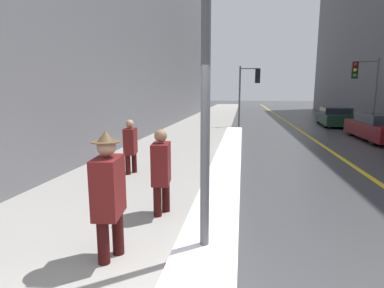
% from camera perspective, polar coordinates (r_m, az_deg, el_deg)
% --- Properties ---
extents(sidewalk_slab, '(4.00, 80.00, 0.01)m').
position_cam_1_polar(sidewalk_slab, '(17.75, 0.80, 2.77)').
color(sidewalk_slab, gray).
rests_on(sidewalk_slab, ground).
extents(road_centre_stripe, '(0.16, 80.00, 0.00)m').
position_cam_1_polar(road_centre_stripe, '(17.86, 20.20, 2.20)').
color(road_centre_stripe, gold).
rests_on(road_centre_stripe, ground).
extents(snow_bank_curb, '(0.84, 16.70, 0.16)m').
position_cam_1_polar(snow_bank_curb, '(9.50, 6.75, -2.99)').
color(snow_bank_curb, white).
rests_on(snow_bank_curb, ground).
extents(lamp_post, '(0.28, 0.28, 4.20)m').
position_cam_1_polar(lamp_post, '(3.76, 2.64, 15.73)').
color(lamp_post, '#515156').
rests_on(lamp_post, ground).
extents(traffic_light_near, '(1.31, 0.36, 3.81)m').
position_cam_1_polar(traffic_light_near, '(19.70, 11.10, 11.30)').
color(traffic_light_near, '#515156').
rests_on(traffic_light_near, ground).
extents(traffic_light_far, '(1.31, 0.33, 3.97)m').
position_cam_1_polar(traffic_light_far, '(19.01, 29.78, 10.63)').
color(traffic_light_far, '#515156').
rests_on(traffic_light_far, ground).
extents(pedestrian_in_fedora, '(0.37, 0.56, 1.71)m').
position_cam_1_polar(pedestrian_in_fedora, '(3.99, -15.61, -8.63)').
color(pedestrian_in_fedora, '#340C0C').
rests_on(pedestrian_in_fedora, ground).
extents(pedestrian_nearside, '(0.35, 0.53, 1.54)m').
position_cam_1_polar(pedestrian_nearside, '(5.31, -5.89, -4.59)').
color(pedestrian_nearside, '#340C0C').
rests_on(pedestrian_nearside, ground).
extents(pedestrian_trailing, '(0.34, 0.51, 1.47)m').
position_cam_1_polar(pedestrian_trailing, '(8.13, -11.64, -0.03)').
color(pedestrian_trailing, '#340C0C').
rests_on(pedestrian_trailing, ground).
extents(parked_car_maroon, '(1.92, 4.57, 1.21)m').
position_cam_1_polar(parked_car_maroon, '(16.10, 32.40, 2.62)').
color(parked_car_maroon, '#600F14').
rests_on(parked_car_maroon, ground).
extents(parked_car_dark_green, '(2.10, 4.69, 1.22)m').
position_cam_1_polar(parked_car_dark_green, '(21.95, 25.54, 4.70)').
color(parked_car_dark_green, black).
rests_on(parked_car_dark_green, ground).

